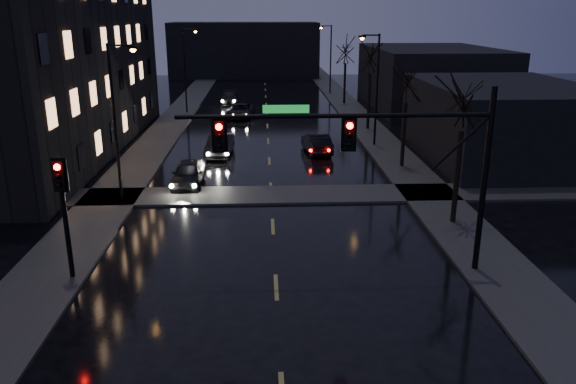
{
  "coord_description": "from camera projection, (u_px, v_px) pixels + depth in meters",
  "views": [
    {
      "loc": [
        -0.4,
        -10.12,
        9.4
      ],
      "look_at": [
        0.48,
        9.2,
        3.2
      ],
      "focal_mm": 35.0,
      "sensor_mm": 36.0,
      "label": 1
    }
  ],
  "objects": [
    {
      "name": "oncoming_car_b",
      "position": [
        220.0,
        145.0,
        38.44
      ],
      "size": [
        1.87,
        4.46,
        1.43
      ],
      "primitive_type": "imported",
      "rotation": [
        0.0,
        0.0,
        -0.08
      ],
      "color": "black",
      "rests_on": "ground"
    },
    {
      "name": "commercial_right_near",
      "position": [
        503.0,
        122.0,
        37.16
      ],
      "size": [
        10.0,
        14.0,
        5.0
      ],
      "primitive_type": "cube",
      "color": "black",
      "rests_on": "ground"
    },
    {
      "name": "streetlight_r_far",
      "position": [
        329.0,
        53.0,
        66.56
      ],
      "size": [
        1.53,
        0.28,
        8.0
      ],
      "color": "black",
      "rests_on": "ground"
    },
    {
      "name": "signal_mast",
      "position": [
        384.0,
        147.0,
        19.76
      ],
      "size": [
        11.11,
        0.41,
        7.0
      ],
      "color": "black",
      "rests_on": "ground"
    },
    {
      "name": "apartment_block",
      "position": [
        28.0,
        64.0,
        38.51
      ],
      "size": [
        12.0,
        30.0,
        12.0
      ],
      "primitive_type": "cube",
      "color": "black",
      "rests_on": "ground"
    },
    {
      "name": "tree_mid_a",
      "position": [
        407.0,
        74.0,
        33.93
      ],
      "size": [
        3.3,
        3.3,
        7.58
      ],
      "color": "black",
      "rests_on": "ground"
    },
    {
      "name": "tree_far",
      "position": [
        346.0,
        46.0,
        58.59
      ],
      "size": [
        3.43,
        3.43,
        7.88
      ],
      "color": "black",
      "rests_on": "ground"
    },
    {
      "name": "oncoming_car_c",
      "position": [
        240.0,
        111.0,
        52.09
      ],
      "size": [
        2.7,
        5.02,
        1.34
      ],
      "primitive_type": "imported",
      "rotation": [
        0.0,
        0.0,
        -0.1
      ],
      "color": "black",
      "rests_on": "ground"
    },
    {
      "name": "sidewalk_cross",
      "position": [
        271.0,
        195.0,
        30.1
      ],
      "size": [
        40.0,
        3.0,
        0.12
      ],
      "primitive_type": "cube",
      "color": "#2D2D2B",
      "rests_on": "ground"
    },
    {
      "name": "tree_mid_b",
      "position": [
        371.0,
        49.0,
        45.11
      ],
      "size": [
        3.74,
        3.74,
        8.59
      ],
      "color": "black",
      "rests_on": "ground"
    },
    {
      "name": "far_block",
      "position": [
        245.0,
        50.0,
        85.36
      ],
      "size": [
        22.0,
        10.0,
        8.0
      ],
      "primitive_type": "cube",
      "color": "black",
      "rests_on": "ground"
    },
    {
      "name": "streetlight_l_near",
      "position": [
        118.0,
        110.0,
        27.85
      ],
      "size": [
        1.53,
        0.28,
        8.0
      ],
      "color": "black",
      "rests_on": "ground"
    },
    {
      "name": "lead_car",
      "position": [
        317.0,
        143.0,
        39.17
      ],
      "size": [
        1.98,
        4.35,
        1.38
      ],
      "primitive_type": "imported",
      "rotation": [
        0.0,
        0.0,
        3.27
      ],
      "color": "black",
      "rests_on": "ground"
    },
    {
      "name": "streetlight_l_far",
      "position": [
        187.0,
        63.0,
        53.54
      ],
      "size": [
        1.53,
        0.28,
        8.0
      ],
      "color": "black",
      "rests_on": "ground"
    },
    {
      "name": "sidewalk_right",
      "position": [
        371.0,
        131.0,
        46.16
      ],
      "size": [
        3.0,
        140.0,
        0.12
      ],
      "primitive_type": "cube",
      "color": "#2D2D2B",
      "rests_on": "ground"
    },
    {
      "name": "oncoming_car_a",
      "position": [
        188.0,
        173.0,
        31.75
      ],
      "size": [
        1.71,
        4.17,
        1.42
      ],
      "primitive_type": "imported",
      "rotation": [
        0.0,
        0.0,
        0.01
      ],
      "color": "black",
      "rests_on": "ground"
    },
    {
      "name": "streetlight_r_mid",
      "position": [
        374.0,
        81.0,
        39.93
      ],
      "size": [
        1.53,
        0.28,
        8.0
      ],
      "color": "black",
      "rests_on": "ground"
    },
    {
      "name": "tree_near",
      "position": [
        465.0,
        89.0,
        24.3
      ],
      "size": [
        3.52,
        3.52,
        8.08
      ],
      "color": "black",
      "rests_on": "ground"
    },
    {
      "name": "oncoming_car_d",
      "position": [
        229.0,
        98.0,
        60.14
      ],
      "size": [
        2.02,
        4.56,
        1.3
      ],
      "primitive_type": "imported",
      "rotation": [
        0.0,
        0.0,
        0.05
      ],
      "color": "black",
      "rests_on": "ground"
    },
    {
      "name": "sidewalk_left",
      "position": [
        163.0,
        133.0,
        45.42
      ],
      "size": [
        3.0,
        140.0,
        0.12
      ],
      "primitive_type": "cube",
      "color": "#2D2D2B",
      "rests_on": "ground"
    },
    {
      "name": "signal_pole_left",
      "position": [
        63.0,
        202.0,
        19.83
      ],
      "size": [
        0.35,
        0.41,
        4.53
      ],
      "color": "black",
      "rests_on": "ground"
    },
    {
      "name": "commercial_right_far",
      "position": [
        430.0,
        77.0,
        58.0
      ],
      "size": [
        12.0,
        18.0,
        6.0
      ],
      "primitive_type": "cube",
      "color": "black",
      "rests_on": "ground"
    }
  ]
}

